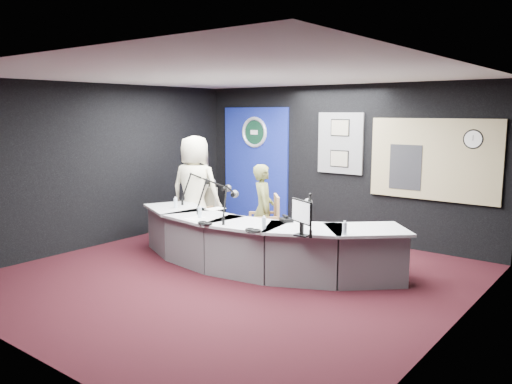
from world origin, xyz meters
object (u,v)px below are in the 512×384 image
Objects in this scene: armchair_left at (196,218)px; person_man at (195,189)px; armchair_right at (263,221)px; broadcast_desk at (254,243)px; person_woman at (263,209)px.

person_man is at bearing 0.00° from armchair_left.
broadcast_desk is at bearing -15.39° from armchair_right.
armchair_left reaches higher than broadcast_desk.
armchair_right is (1.40, 0.16, 0.10)m from armchair_left.
armchair_left is at bearing -125.89° from armchair_right.
armchair_right is 1.47m from person_man.
broadcast_desk is 1.87m from armchair_left.
person_woman is at bearing 170.73° from person_man.
armchair_right is at bearing 117.09° from broadcast_desk.
person_man is (-1.77, 0.57, 0.58)m from broadcast_desk.
armchair_left is (-1.77, 0.57, 0.05)m from broadcast_desk.
person_woman is (0.00, 0.00, 0.20)m from armchair_right.
person_woman is at bearing 1.41° from armchair_left.
armchair_left is 1.44m from person_woman.
broadcast_desk is at bearing -23.10° from armchair_left.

